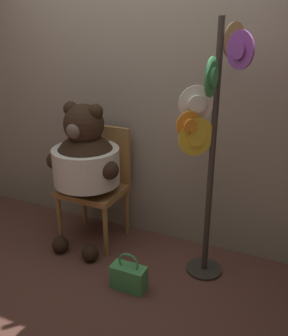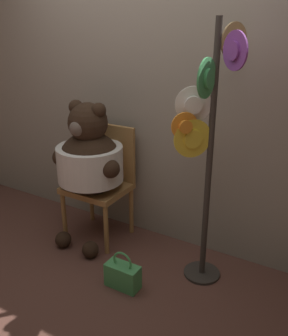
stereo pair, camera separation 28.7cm
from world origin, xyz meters
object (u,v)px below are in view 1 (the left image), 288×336
at_px(hat_display_rack, 210,136).
at_px(handbag_on_ground, 129,276).
at_px(teddy_bear, 86,162).
at_px(chair, 97,179).

xyz_separation_m(hat_display_rack, handbag_on_ground, (-0.43, -0.40, -1.02)).
xyz_separation_m(teddy_bear, handbag_on_ground, (0.59, -0.41, -0.67)).
height_order(chair, handbag_on_ground, chair).
bearing_deg(chair, handbag_on_ground, -44.11).
bearing_deg(handbag_on_ground, hat_display_rack, 42.35).
distance_m(chair, hat_display_rack, 1.18).
xyz_separation_m(teddy_bear, hat_display_rack, (1.02, -0.02, 0.36)).
distance_m(teddy_bear, hat_display_rack, 1.08).
bearing_deg(hat_display_rack, handbag_on_ground, -137.65).
bearing_deg(handbag_on_ground, chair, 135.89).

